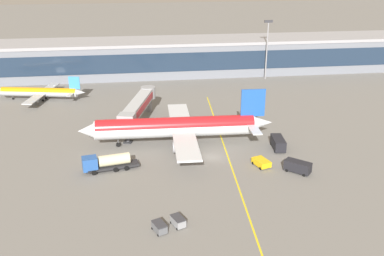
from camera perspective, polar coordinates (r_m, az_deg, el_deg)
name	(u,v)px	position (r m, az deg, el deg)	size (l,w,h in m)	color
ground_plane	(212,157)	(90.84, 2.63, -3.86)	(700.00, 700.00, 0.00)	slate
apron_lead_in_line	(226,152)	(93.28, 4.53, -3.20)	(0.30, 80.00, 0.01)	yellow
terminal_building	(210,56)	(158.90, 2.32, 9.47)	(203.12, 19.23, 12.25)	slate
main_airliner	(177,127)	(95.46, -2.01, 0.14)	(42.96, 33.87, 12.24)	silver
jet_bridge	(139,105)	(107.62, -6.95, 3.03)	(9.78, 24.99, 6.84)	#B2B7BC
fuel_tanker	(107,162)	(86.17, -11.12, -4.44)	(11.08, 4.45, 3.25)	#232326
pushback_tug	(262,162)	(87.69, 9.12, -4.48)	(3.35, 4.32, 1.40)	yellow
crew_van	(297,166)	(86.48, 13.65, -4.87)	(5.08, 4.96, 2.30)	black
lavatory_truck	(278,142)	(96.13, 11.22, -1.88)	(2.90, 6.01, 2.50)	black
baggage_cart_0	(159,227)	(67.43, -4.30, -12.84)	(2.42, 3.03, 1.48)	#595B60
baggage_cart_1	(178,221)	(68.62, -1.84, -12.11)	(2.42, 3.03, 1.48)	gray
commuter_jet_far	(40,92)	(134.38, -19.38, 4.47)	(27.00, 21.57, 7.30)	#B2B7BC
apron_light_mast_0	(267,45)	(150.59, 9.83, 10.74)	(2.80, 0.50, 19.87)	gray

